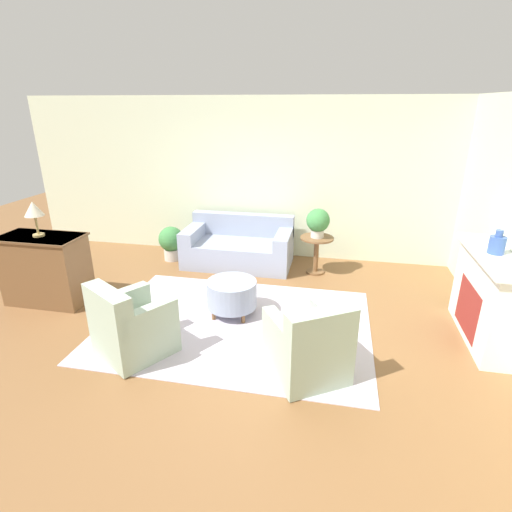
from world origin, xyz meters
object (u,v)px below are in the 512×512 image
(armchair_right, at_px, (309,347))
(dresser, at_px, (46,268))
(side_table, at_px, (316,249))
(potted_plant_on_side_table, at_px, (318,222))
(potted_plant_floor, at_px, (171,241))
(couch, at_px, (239,247))
(vase_mantel_near, at_px, (497,244))
(table_lamp, at_px, (34,210))
(armchair_left, at_px, (130,327))
(ottoman_table, at_px, (232,294))

(armchair_right, relative_size, dresser, 0.87)
(armchair_right, bearing_deg, dresser, 165.60)
(side_table, relative_size, potted_plant_on_side_table, 1.32)
(side_table, bearing_deg, potted_plant_floor, 178.11)
(couch, relative_size, potted_plant_floor, 2.98)
(vase_mantel_near, xyz_separation_m, table_lamp, (-5.71, -0.18, 0.14))
(couch, bearing_deg, potted_plant_floor, -176.91)
(vase_mantel_near, bearing_deg, armchair_left, -163.72)
(table_lamp, bearing_deg, dresser, -90.00)
(potted_plant_floor, bearing_deg, armchair_right, -46.69)
(couch, relative_size, table_lamp, 3.84)
(armchair_left, distance_m, armchair_right, 1.97)
(couch, bearing_deg, dresser, -139.72)
(side_table, xyz_separation_m, potted_plant_floor, (-2.59, 0.09, -0.08))
(potted_plant_on_side_table, bearing_deg, ottoman_table, -121.29)
(potted_plant_on_side_table, xyz_separation_m, table_lamp, (-3.66, -1.80, 0.45))
(table_lamp, bearing_deg, armchair_left, -28.37)
(ottoman_table, xyz_separation_m, potted_plant_floor, (-1.58, 1.74, 0.04))
(side_table, bearing_deg, armchair_left, -124.17)
(potted_plant_on_side_table, bearing_deg, couch, 173.62)
(dresser, distance_m, potted_plant_floor, 2.17)
(side_table, height_order, potted_plant_on_side_table, potted_plant_on_side_table)
(potted_plant_floor, bearing_deg, vase_mantel_near, -20.14)
(armchair_left, relative_size, ottoman_table, 1.50)
(side_table, distance_m, dresser, 4.08)
(armchair_left, height_order, table_lamp, table_lamp)
(armchair_left, bearing_deg, table_lamp, 151.63)
(ottoman_table, xyz_separation_m, vase_mantel_near, (3.06, 0.04, 0.90))
(side_table, height_order, vase_mantel_near, vase_mantel_near)
(side_table, xyz_separation_m, potted_plant_on_side_table, (0.00, 0.00, 0.46))
(ottoman_table, distance_m, side_table, 1.94)
(potted_plant_floor, bearing_deg, dresser, -119.59)
(armchair_left, distance_m, dresser, 2.03)
(couch, xyz_separation_m, potted_plant_floor, (-1.23, -0.07, 0.04))
(armchair_left, height_order, vase_mantel_near, vase_mantel_near)
(vase_mantel_near, height_order, table_lamp, table_lamp)
(ottoman_table, distance_m, potted_plant_floor, 2.35)
(couch, xyz_separation_m, potted_plant_on_side_table, (1.36, -0.15, 0.59))
(potted_plant_floor, bearing_deg, armchair_left, -75.91)
(vase_mantel_near, height_order, potted_plant_on_side_table, vase_mantel_near)
(vase_mantel_near, xyz_separation_m, potted_plant_floor, (-4.64, 1.70, -0.86))
(armchair_left, xyz_separation_m, armchair_right, (1.97, 0.00, 0.00))
(armchair_right, relative_size, ottoman_table, 1.50)
(armchair_right, bearing_deg, armchair_left, -180.00)
(potted_plant_on_side_table, distance_m, table_lamp, 4.10)
(couch, height_order, side_table, couch)
(potted_plant_floor, bearing_deg, side_table, -1.89)
(couch, relative_size, armchair_right, 1.85)
(armchair_left, distance_m, ottoman_table, 1.41)
(couch, height_order, potted_plant_floor, couch)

